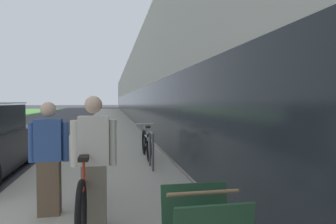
{
  "coord_description": "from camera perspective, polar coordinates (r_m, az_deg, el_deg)",
  "views": [
    {
      "loc": [
        5.28,
        -3.01,
        1.67
      ],
      "look_at": [
        8.65,
        14.67,
        0.98
      ],
      "focal_mm": 32.0,
      "sensor_mm": 36.0,
      "label": 1
    }
  ],
  "objects": [
    {
      "name": "sidewalk_slab",
      "position": [
        24.06,
        -11.2,
        -1.69
      ],
      "size": [
        3.37,
        70.0,
        0.1
      ],
      "color": "#A39E8E",
      "rests_on": "ground"
    },
    {
      "name": "storefront_facade",
      "position": [
        32.69,
        0.76,
        4.02
      ],
      "size": [
        10.01,
        70.0,
        5.42
      ],
      "color": "#BCB7AD",
      "rests_on": "ground"
    },
    {
      "name": "tandem_bicycle",
      "position": [
        4.26,
        -15.0,
        -13.83
      ],
      "size": [
        0.52,
        2.61,
        0.95
      ],
      "color": "black",
      "rests_on": "sidewalk_slab"
    },
    {
      "name": "person_rider",
      "position": [
        3.84,
        -13.92,
        -9.18
      ],
      "size": [
        0.55,
        0.22,
        1.63
      ],
      "color": "#756B5B",
      "rests_on": "sidewalk_slab"
    },
    {
      "name": "person_bystander",
      "position": [
        4.46,
        -21.73,
        -8.18
      ],
      "size": [
        0.53,
        0.21,
        1.55
      ],
      "color": "brown",
      "rests_on": "sidewalk_slab"
    },
    {
      "name": "bike_rack_hoop",
      "position": [
        6.96,
        -3.19,
        -6.54
      ],
      "size": [
        0.05,
        0.6,
        0.84
      ],
      "color": "#4C4C51",
      "rests_on": "sidewalk_slab"
    },
    {
      "name": "cruiser_bike_nearest",
      "position": [
        8.27,
        -4.16,
        -6.05
      ],
      "size": [
        0.52,
        1.84,
        0.92
      ],
      "color": "black",
      "rests_on": "sidewalk_slab"
    }
  ]
}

